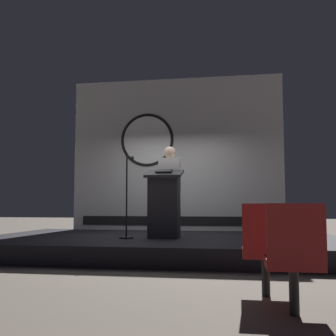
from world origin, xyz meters
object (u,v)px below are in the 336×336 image
at_px(audience_chair_left, 266,245).
at_px(podium, 164,204).
at_px(audience_chair_right, 294,254).
at_px(speaker_person, 170,190).
at_px(microphone_stand, 127,208).

bearing_deg(audience_chair_left, podium, 116.65).
xyz_separation_m(podium, audience_chair_right, (1.71, -3.75, -0.39)).
bearing_deg(speaker_person, audience_chair_right, -68.22).
distance_m(podium, speaker_person, 0.55).
relative_size(microphone_stand, audience_chair_left, 1.67).
height_order(audience_chair_left, audience_chair_right, same).
distance_m(podium, audience_chair_right, 4.14).
relative_size(podium, audience_chair_right, 1.36).
distance_m(speaker_person, audience_chair_right, 4.60).
height_order(microphone_stand, audience_chair_right, microphone_stand).
distance_m(speaker_person, microphone_stand, 0.94).
bearing_deg(audience_chair_right, microphone_stand, 122.76).
relative_size(podium, speaker_person, 0.73).
xyz_separation_m(microphone_stand, audience_chair_right, (2.35, -3.65, -0.33)).
bearing_deg(podium, audience_chair_left, -63.35).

